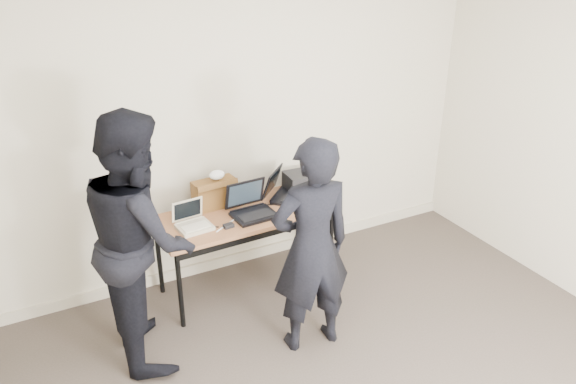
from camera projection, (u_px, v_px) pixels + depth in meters
room at (411, 242)px, 2.97m from camera, size 4.60×4.60×2.80m
desk at (246, 219)px, 4.67m from camera, size 1.52×0.69×0.72m
laptop_beige at (193, 223)px, 4.40m from camera, size 0.28×0.27×0.21m
laptop_center at (251, 207)px, 4.61m from camera, size 0.36×0.35×0.27m
laptop_right at (283, 191)px, 4.89m from camera, size 0.48×0.48×0.25m
leather_satchel at (215, 193)px, 4.70m from camera, size 0.37×0.20×0.25m
tissue at (217, 175)px, 4.65m from camera, size 0.14×0.11×0.08m
equipment_box at (301, 181)px, 5.03m from camera, size 0.29×0.25×0.16m
power_brick at (229, 226)px, 4.41m from camera, size 0.09×0.06×0.03m
cables at (251, 213)px, 4.63m from camera, size 1.15×0.39×0.01m
person_typist at (312, 248)px, 3.94m from camera, size 0.63×0.44×1.65m
person_observer at (140, 238)px, 3.87m from camera, size 0.75×0.93×1.84m
baseboard at (248, 255)px, 5.32m from camera, size 4.50×0.03×0.10m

